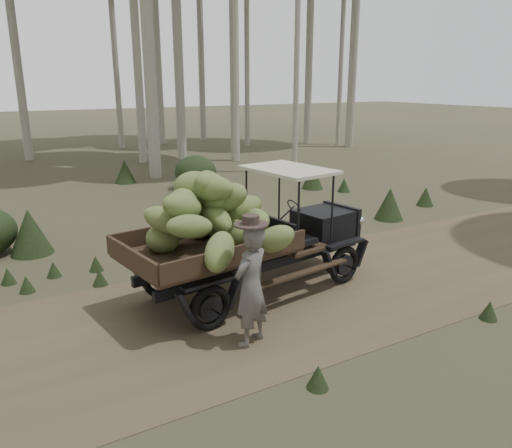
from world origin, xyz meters
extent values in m
plane|color=#473D2B|center=(0.00, 0.00, 0.00)|extent=(120.00, 120.00, 0.00)
cube|color=brown|center=(0.00, 0.00, 0.00)|extent=(70.00, 4.00, 0.01)
cube|color=black|center=(1.53, 0.78, 0.91)|extent=(1.02, 0.98, 0.50)
cube|color=black|center=(2.02, 0.85, 0.91)|extent=(0.22, 0.91, 0.56)
cube|color=black|center=(0.26, 0.60, 1.00)|extent=(0.25, 1.27, 0.50)
cube|color=#38281C|center=(-1.00, 0.42, 0.91)|extent=(2.75, 1.98, 0.07)
cube|color=#38281C|center=(-1.11, 1.23, 1.07)|extent=(2.53, 0.41, 0.29)
cube|color=#38281C|center=(-0.88, -0.39, 1.07)|extent=(2.53, 0.41, 0.29)
cube|color=#38281C|center=(-2.26, 0.24, 1.07)|extent=(0.28, 1.63, 0.29)
cube|color=beige|center=(0.65, 0.66, 2.02)|extent=(1.25, 1.68, 0.05)
cube|color=black|center=(-0.10, 0.90, 0.56)|extent=(4.16, 0.68, 0.16)
cube|color=black|center=(0.00, 0.22, 0.56)|extent=(4.16, 0.68, 0.16)
torus|color=black|center=(1.24, 1.48, 0.35)|extent=(0.70, 0.22, 0.69)
torus|color=black|center=(1.45, 0.04, 0.35)|extent=(0.70, 0.22, 0.69)
torus|color=black|center=(-1.55, 1.08, 0.35)|extent=(0.70, 0.22, 0.69)
torus|color=black|center=(-1.35, -0.36, 0.35)|extent=(0.70, 0.22, 0.69)
sphere|color=beige|center=(2.03, 1.27, 0.96)|extent=(0.16, 0.16, 0.16)
sphere|color=beige|center=(2.15, 0.46, 0.96)|extent=(0.16, 0.16, 0.16)
ellipsoid|color=olive|center=(-0.78, 1.13, 1.19)|extent=(0.90, 0.95, 0.71)
ellipsoid|color=olive|center=(-1.47, -0.02, 1.49)|extent=(0.75, 0.44, 0.42)
ellipsoid|color=olive|center=(-0.83, 0.55, 1.72)|extent=(0.54, 0.90, 0.66)
ellipsoid|color=olive|center=(-0.92, 0.47, 1.89)|extent=(0.74, 0.56, 0.41)
ellipsoid|color=olive|center=(-1.44, 0.84, 1.19)|extent=(0.79, 0.57, 0.42)
ellipsoid|color=olive|center=(-0.35, 0.47, 1.50)|extent=(0.80, 0.51, 0.59)
ellipsoid|color=olive|center=(-0.68, 0.33, 1.76)|extent=(0.76, 0.87, 0.64)
ellipsoid|color=olive|center=(-1.15, 0.55, 1.95)|extent=(0.77, 0.66, 0.48)
ellipsoid|color=olive|center=(-0.18, 0.49, 1.13)|extent=(0.86, 0.62, 0.57)
ellipsoid|color=olive|center=(-1.62, 0.48, 1.48)|extent=(0.88, 0.79, 0.59)
ellipsoid|color=olive|center=(-0.99, 0.66, 1.67)|extent=(0.84, 0.51, 0.57)
ellipsoid|color=olive|center=(-0.95, 0.31, 1.93)|extent=(0.70, 0.84, 0.46)
ellipsoid|color=olive|center=(-0.54, 0.96, 1.12)|extent=(0.70, 0.74, 0.48)
ellipsoid|color=olive|center=(-0.30, 0.10, 1.40)|extent=(0.43, 0.69, 0.39)
ellipsoid|color=olive|center=(-1.46, 0.25, 1.73)|extent=(0.82, 0.55, 0.56)
ellipsoid|color=olive|center=(-0.96, 0.47, 1.96)|extent=(0.69, 0.78, 0.54)
ellipsoid|color=olive|center=(-0.54, 0.38, 1.15)|extent=(0.72, 0.77, 0.50)
ellipsoid|color=olive|center=(-0.92, 0.81, 1.40)|extent=(0.83, 0.78, 0.47)
ellipsoid|color=olive|center=(-1.41, 0.38, 1.72)|extent=(0.76, 0.80, 0.50)
ellipsoid|color=olive|center=(-0.91, 0.42, 1.94)|extent=(0.90, 0.75, 0.62)
ellipsoid|color=olive|center=(-1.63, 0.69, 1.14)|extent=(0.84, 0.76, 0.64)
ellipsoid|color=olive|center=(-0.90, 0.26, 1.48)|extent=(0.40, 0.77, 0.55)
ellipsoid|color=olive|center=(-1.24, -0.48, 1.22)|extent=(0.83, 0.86, 0.69)
ellipsoid|color=olive|center=(-0.25, -0.34, 1.20)|extent=(0.79, 0.80, 0.64)
imported|color=#585450|center=(-1.02, -0.98, 0.84)|extent=(0.72, 0.62, 1.68)
cylinder|color=#372C27|center=(-1.02, -0.98, 1.70)|extent=(0.59, 0.59, 0.02)
cylinder|color=#372C27|center=(-1.02, -0.98, 1.76)|extent=(0.30, 0.30, 0.13)
ellipsoid|color=#233319|center=(2.42, 8.82, 0.56)|extent=(1.38, 1.38, 1.10)
cone|color=#233319|center=(-3.15, 4.52, 0.48)|extent=(0.87, 0.87, 0.96)
cone|color=#233319|center=(5.79, 6.87, 0.40)|extent=(0.72, 0.72, 0.80)
cone|color=#233319|center=(6.38, 5.95, 0.23)|extent=(0.41, 0.41, 0.45)
cone|color=#233319|center=(7.19, 3.32, 0.27)|extent=(0.49, 0.49, 0.54)
cone|color=#233319|center=(0.66, 10.98, 0.41)|extent=(0.74, 0.74, 0.82)
cone|color=#233319|center=(5.23, 2.78, 0.42)|extent=(0.75, 0.75, 0.83)
cone|color=#233319|center=(-2.97, 2.93, 0.15)|extent=(0.27, 0.27, 0.30)
cone|color=#233319|center=(0.71, 2.28, 0.15)|extent=(0.27, 0.27, 0.30)
cone|color=#233319|center=(2.44, -2.17, 0.15)|extent=(0.27, 0.27, 0.30)
cone|color=#233319|center=(-1.57, 2.91, 0.15)|extent=(0.27, 0.27, 0.30)
cone|color=#233319|center=(1.68, 2.13, 0.15)|extent=(0.27, 0.27, 0.30)
cone|color=#233319|center=(-3.73, 2.99, 0.15)|extent=(0.27, 0.27, 0.30)
cone|color=#233319|center=(-2.33, 2.10, 0.15)|extent=(0.27, 0.27, 0.30)
cone|color=#233319|center=(-0.86, -2.28, 0.15)|extent=(0.27, 0.27, 0.30)
cone|color=#233319|center=(-2.23, 2.85, 0.15)|extent=(0.27, 0.27, 0.30)
cone|color=#233319|center=(-3.48, 2.43, 0.15)|extent=(0.27, 0.27, 0.30)
camera|label=1|loc=(-4.05, -6.33, 3.48)|focal=35.00mm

